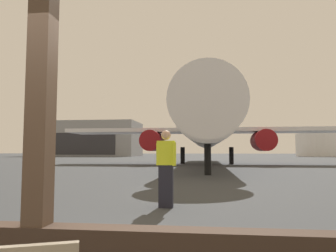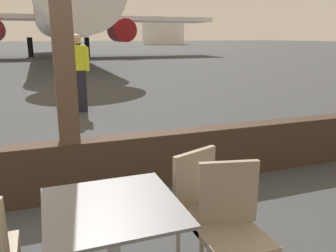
% 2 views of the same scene
% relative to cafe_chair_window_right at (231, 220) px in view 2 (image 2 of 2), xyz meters
% --- Properties ---
extents(ground_plane, '(220.00, 220.00, 0.00)m').
position_rel_cafe_chair_window_right_xyz_m(ground_plane, '(-0.84, 41.84, -0.54)').
color(ground_plane, '#383A3D').
extents(window_frame, '(8.65, 0.24, 3.96)m').
position_rel_cafe_chair_window_right_xyz_m(window_frame, '(-0.84, 1.84, 0.87)').
color(window_frame, '#38281E').
rests_on(window_frame, ground).
extents(cafe_chair_window_right, '(0.46, 0.46, 0.90)m').
position_rel_cafe_chair_window_right_xyz_m(cafe_chair_window_right, '(0.00, 0.00, 0.00)').
color(cafe_chair_window_right, gray).
rests_on(cafe_chair_window_right, ground).
extents(cafe_chair_aisle_right, '(0.50, 0.50, 0.89)m').
position_rel_cafe_chair_window_right_xyz_m(cafe_chair_aisle_right, '(-0.05, 0.30, -0.00)').
color(cafe_chair_aisle_right, gray).
rests_on(cafe_chair_aisle_right, ground).
extents(airplane, '(26.78, 30.29, 10.37)m').
position_rel_cafe_chair_window_right_xyz_m(airplane, '(0.73, 27.66, 2.96)').
color(airplane, silver).
rests_on(airplane, ground).
extents(ground_crew_worker, '(0.49, 0.36, 1.74)m').
position_rel_cafe_chair_window_right_xyz_m(ground_crew_worker, '(-0.27, 6.34, 0.37)').
color(ground_crew_worker, black).
rests_on(ground_crew_worker, ground).
extents(fuel_storage_tank, '(9.62, 9.62, 5.27)m').
position_rel_cafe_chair_window_right_xyz_m(fuel_storage_tank, '(26.43, 76.33, 2.10)').
color(fuel_storage_tank, white).
rests_on(fuel_storage_tank, ground).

